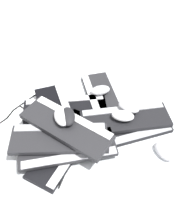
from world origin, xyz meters
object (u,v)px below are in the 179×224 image
at_px(keyboard_8, 125,119).
at_px(mouse_0, 68,116).
at_px(keyboard_7, 58,116).
at_px(mouse_4, 164,151).
at_px(keyboard_1, 127,130).
at_px(keyboard_2, 103,101).
at_px(keyboard_6, 66,126).
at_px(keyboard_5, 59,138).
at_px(mouse_6, 123,116).
at_px(keyboard_0, 65,147).
at_px(keyboard_3, 65,108).
at_px(mouse_1, 100,90).
at_px(keyboard_4, 68,149).
at_px(mouse_3, 62,117).
at_px(mouse_2, 51,112).
at_px(mouse_5, 129,107).

xyz_separation_m(keyboard_8, mouse_0, (0.14, -0.25, 0.10)).
xyz_separation_m(keyboard_7, keyboard_8, (-0.08, 0.33, 0.00)).
bearing_deg(mouse_4, keyboard_1, 22.22).
height_order(keyboard_2, keyboard_6, keyboard_6).
bearing_deg(keyboard_2, keyboard_5, -19.71).
bearing_deg(mouse_6, keyboard_0, -144.94).
bearing_deg(keyboard_3, mouse_1, 134.23).
height_order(keyboard_7, mouse_4, keyboard_7).
xyz_separation_m(keyboard_6, keyboard_7, (-0.09, -0.08, -0.06)).
bearing_deg(keyboard_4, mouse_4, 106.03).
bearing_deg(mouse_6, keyboard_6, -153.95).
height_order(keyboard_3, mouse_3, mouse_3).
relative_size(keyboard_6, mouse_2, 4.23).
relative_size(keyboard_2, mouse_4, 4.16).
height_order(keyboard_1, keyboard_7, keyboard_7).
height_order(keyboard_4, mouse_3, mouse_3).
relative_size(keyboard_5, mouse_6, 4.22).
distance_m(keyboard_0, keyboard_6, 0.10).
height_order(keyboard_6, mouse_5, keyboard_6).
relative_size(mouse_0, mouse_4, 1.00).
bearing_deg(mouse_3, keyboard_6, 19.69).
height_order(keyboard_5, mouse_4, keyboard_5).
distance_m(keyboard_4, mouse_6, 0.31).
relative_size(keyboard_0, mouse_6, 4.20).
bearing_deg(mouse_6, mouse_5, 68.25).
distance_m(mouse_0, mouse_3, 0.03).
xyz_separation_m(mouse_1, mouse_2, (0.25, -0.19, 0.03)).
xyz_separation_m(keyboard_8, mouse_2, (0.09, -0.36, 0.04)).
bearing_deg(keyboard_0, keyboard_4, 43.84).
xyz_separation_m(keyboard_4, keyboard_5, (-0.03, -0.05, 0.03)).
bearing_deg(keyboard_1, mouse_2, -83.76).
distance_m(keyboard_5, mouse_5, 0.38).
bearing_deg(keyboard_8, keyboard_3, -91.86).
relative_size(mouse_3, mouse_6, 1.00).
xyz_separation_m(keyboard_6, mouse_5, (-0.22, 0.25, -0.02)).
bearing_deg(mouse_3, keyboard_5, -27.68).
bearing_deg(keyboard_1, mouse_0, -70.92).
height_order(mouse_0, mouse_6, mouse_0).
relative_size(mouse_4, mouse_6, 1.00).
height_order(keyboard_8, mouse_0, mouse_0).
bearing_deg(mouse_1, keyboard_2, -90.36).
bearing_deg(mouse_0, keyboard_3, -177.12).
relative_size(mouse_2, mouse_3, 1.00).
distance_m(keyboard_2, keyboard_4, 0.38).
height_order(mouse_0, mouse_4, mouse_0).
bearing_deg(keyboard_0, mouse_2, -138.26).
bearing_deg(keyboard_2, keyboard_6, -20.29).
xyz_separation_m(keyboard_7, mouse_4, (0.05, 0.54, -0.02)).
xyz_separation_m(keyboard_6, mouse_1, (-0.33, 0.08, -0.05)).
xyz_separation_m(keyboard_0, keyboard_1, (-0.17, 0.26, 0.00)).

